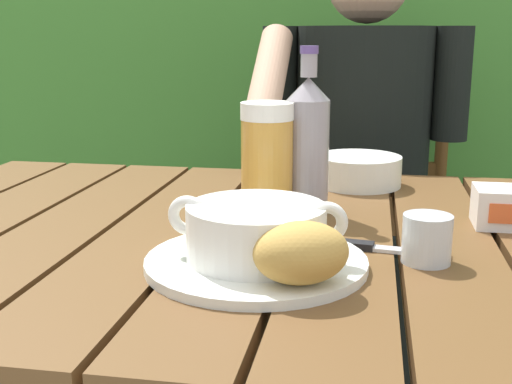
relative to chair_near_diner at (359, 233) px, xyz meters
The scene contains 13 objects.
dining_table 0.90m from the chair_near_diner, 99.56° to the right, with size 1.24×0.86×0.74m.
hedge_backdrop 0.87m from the chair_near_diner, 86.08° to the left, with size 3.68×0.87×2.47m.
chair_near_diner is the anchor object (origin of this frame).
person_eating 0.32m from the chair_near_diner, 90.81° to the right, with size 0.48×0.47×1.25m.
serving_plate 1.06m from the chair_near_diner, 96.24° to the right, with size 0.27×0.27×0.01m.
soup_bowl 1.07m from the chair_near_diner, 96.24° to the right, with size 0.22×0.17×0.07m.
bread_roll 1.14m from the chair_near_diner, 92.57° to the right, with size 0.13×0.12×0.07m.
beer_glass 0.88m from the chair_near_diner, 99.62° to the right, with size 0.08×0.08×0.18m.
beer_bottle 0.85m from the chair_near_diner, 95.70° to the right, with size 0.07×0.07×0.26m.
water_glass_small 1.01m from the chair_near_diner, 84.43° to the right, with size 0.06×0.06×0.06m.
butter_tub 0.86m from the chair_near_diner, 73.84° to the right, with size 0.10×0.08×0.06m.
table_knife 0.97m from the chair_near_diner, 88.33° to the right, with size 0.17×0.04×0.01m.
diner_bowl 0.62m from the chair_near_diner, 90.00° to the right, with size 0.16×0.16×0.06m.
Camera 1 is at (0.17, -0.91, 1.02)m, focal length 46.61 mm.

